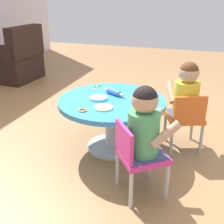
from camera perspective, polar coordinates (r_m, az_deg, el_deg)
name	(u,v)px	position (r m, az deg, el deg)	size (l,w,h in m)	color
ground_plane	(112,147)	(2.59, 0.00, -7.25)	(10.00, 10.00, 0.00)	#9E7247
craft_table	(112,111)	(2.42, 0.00, 0.23)	(0.92, 0.92, 0.47)	silver
child_chair_left	(138,155)	(1.91, 5.23, -8.75)	(0.42, 0.42, 0.54)	#B7B7BC
seated_child_left	(144,124)	(1.82, 6.64, -2.45)	(0.42, 0.44, 0.51)	#3F4772
child_chair_right	(185,117)	(2.53, 14.70, -1.09)	(0.39, 0.39, 0.54)	#B7B7BC
seated_child_right	(187,91)	(2.48, 14.97, 4.06)	(0.42, 0.37, 0.51)	#3F4772
armchair_dark	(15,61)	(4.76, -19.12, 9.86)	(0.76, 0.76, 0.85)	black
rolling_pin	(114,92)	(2.48, 0.43, 4.07)	(0.13, 0.21, 0.05)	#3F72CC
craft_scissors	(97,87)	(2.70, -3.16, 5.20)	(0.14, 0.08, 0.01)	silver
playdough_blob_0	(98,98)	(2.39, -2.77, 2.87)	(0.15, 0.15, 0.02)	#8CCCF2
playdough_blob_1	(103,107)	(2.20, -1.79, 0.92)	(0.15, 0.15, 0.01)	#B2E58C
cookie_cutter_0	(105,97)	(2.43, -1.52, 3.12)	(0.05, 0.05, 0.01)	#4CB259
cookie_cutter_1	(83,110)	(2.16, -6.00, 0.36)	(0.07, 0.07, 0.01)	orange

